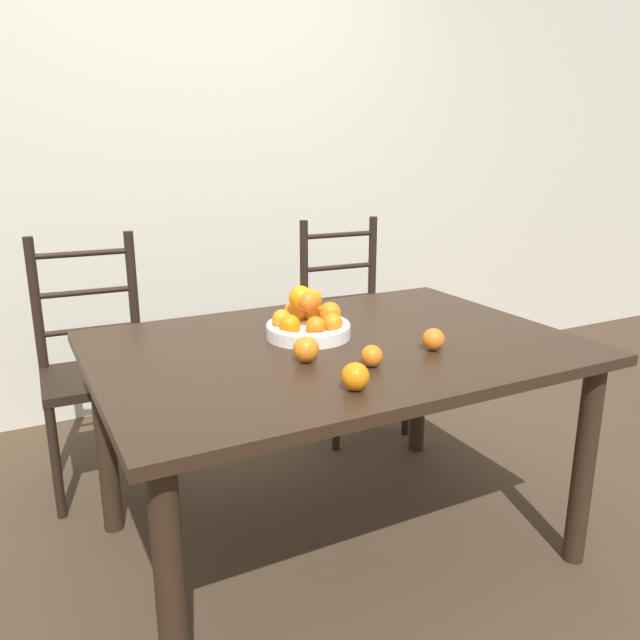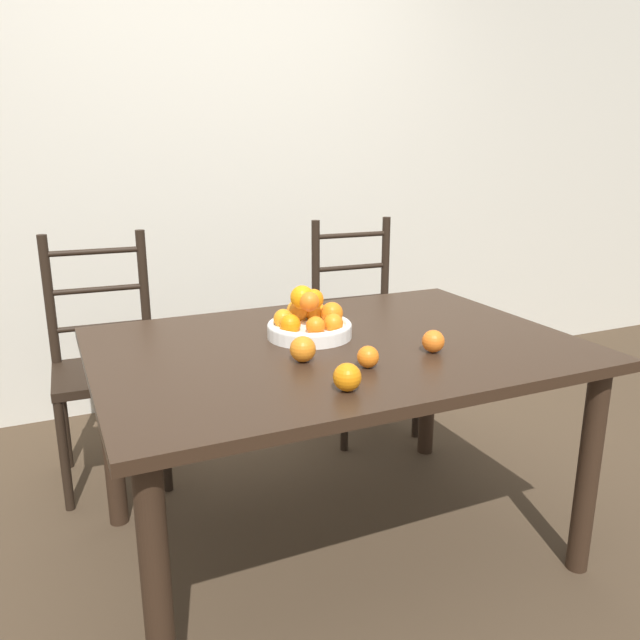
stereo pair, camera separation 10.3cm
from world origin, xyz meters
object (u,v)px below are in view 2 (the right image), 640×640
at_px(fruit_bowl, 309,322).
at_px(chair_right, 362,334).
at_px(orange_loose_0, 368,357).
at_px(orange_loose_3, 303,349).
at_px(orange_loose_2, 433,341).
at_px(orange_loose_1, 347,377).
at_px(chair_left, 106,369).

bearing_deg(fruit_bowl, chair_right, 50.94).
xyz_separation_m(orange_loose_0, orange_loose_3, (-0.15, 0.12, 0.01)).
relative_size(orange_loose_0, orange_loose_2, 0.91).
relative_size(orange_loose_0, chair_right, 0.06).
bearing_deg(chair_right, orange_loose_2, -104.22).
distance_m(orange_loose_1, orange_loose_3, 0.26).
distance_m(fruit_bowl, orange_loose_3, 0.25).
xyz_separation_m(fruit_bowl, chair_left, (-0.60, 0.74, -0.33)).
bearing_deg(orange_loose_3, chair_left, 116.46).
bearing_deg(chair_left, orange_loose_2, -47.50).
distance_m(fruit_bowl, orange_loose_1, 0.49).
distance_m(orange_loose_2, chair_right, 1.14).
distance_m(orange_loose_3, chair_right, 1.24).
xyz_separation_m(fruit_bowl, orange_loose_3, (-0.12, -0.22, -0.01)).
bearing_deg(orange_loose_2, orange_loose_3, 168.16).
height_order(orange_loose_0, chair_left, chair_left).
height_order(chair_left, chair_right, same).
bearing_deg(orange_loose_1, orange_loose_0, 44.94).
bearing_deg(chair_right, chair_left, -177.48).
relative_size(orange_loose_1, chair_left, 0.07).
distance_m(orange_loose_0, chair_left, 1.29).
relative_size(fruit_bowl, orange_loose_2, 4.03).
xyz_separation_m(orange_loose_1, orange_loose_3, (-0.02, 0.26, 0.00)).
xyz_separation_m(orange_loose_2, orange_loose_3, (-0.40, 0.08, 0.00)).
relative_size(orange_loose_2, chair_right, 0.07).
height_order(orange_loose_3, chair_right, chair_right).
bearing_deg(fruit_bowl, orange_loose_2, -47.39).
distance_m(orange_loose_2, orange_loose_3, 0.41).
bearing_deg(orange_loose_3, orange_loose_0, -39.12).
bearing_deg(chair_right, orange_loose_3, -124.15).
height_order(fruit_bowl, orange_loose_3, fruit_bowl).
height_order(orange_loose_3, chair_left, chair_left).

